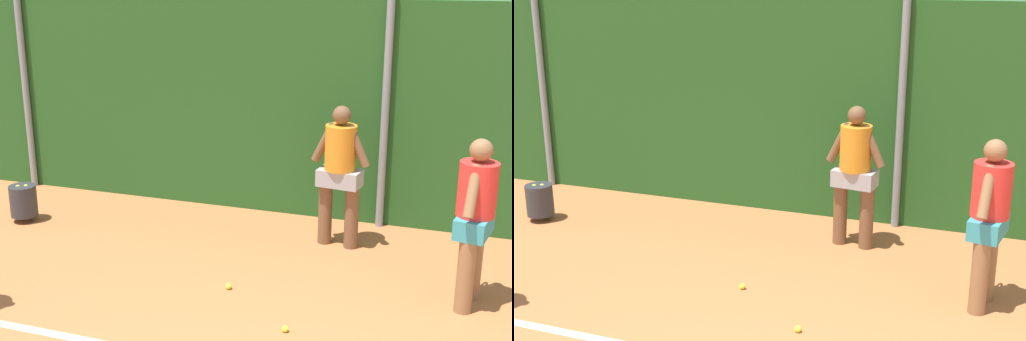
% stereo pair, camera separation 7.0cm
% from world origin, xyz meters
% --- Properties ---
extents(hedge_fence_backdrop, '(18.80, 0.25, 2.93)m').
position_xyz_m(hedge_fence_backdrop, '(0.00, 5.85, 1.46)').
color(hedge_fence_backdrop, '#23511E').
rests_on(hedge_fence_backdrop, ground_plane).
extents(fence_post_left, '(0.10, 0.10, 3.12)m').
position_xyz_m(fence_post_left, '(-5.42, 5.67, 1.56)').
color(fence_post_left, gray).
rests_on(fence_post_left, ground_plane).
extents(fence_post_center, '(0.10, 0.10, 3.12)m').
position_xyz_m(fence_post_center, '(0.00, 5.67, 1.56)').
color(fence_post_center, gray).
rests_on(fence_post_center, ground_plane).
extents(player_midcourt, '(0.39, 0.81, 1.75)m').
position_xyz_m(player_midcourt, '(1.19, 3.76, 0.98)').
color(player_midcourt, '#8C603D').
rests_on(player_midcourt, ground_plane).
extents(player_backcourt_far, '(0.73, 0.38, 1.75)m').
position_xyz_m(player_backcourt_far, '(-0.39, 4.86, 0.99)').
color(player_backcourt_far, brown).
rests_on(player_backcourt_far, ground_plane).
extents(ball_hopper, '(0.36, 0.36, 0.51)m').
position_xyz_m(ball_hopper, '(-4.58, 4.31, 0.29)').
color(ball_hopper, '#2D2D33').
rests_on(ball_hopper, ground_plane).
extents(tennis_ball_3, '(0.07, 0.07, 0.07)m').
position_xyz_m(tennis_ball_3, '(-0.41, 2.63, 0.03)').
color(tennis_ball_3, '#CCDB33').
rests_on(tennis_ball_3, ground_plane).
extents(tennis_ball_5, '(0.07, 0.07, 0.07)m').
position_xyz_m(tennis_ball_5, '(-1.24, 3.29, 0.03)').
color(tennis_ball_5, '#CCDB33').
rests_on(tennis_ball_5, ground_plane).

